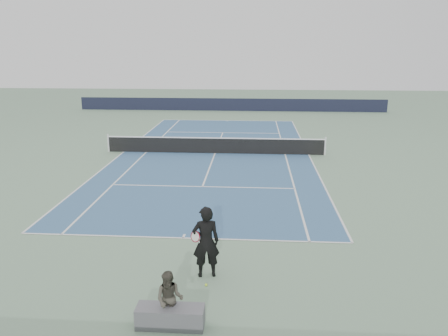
# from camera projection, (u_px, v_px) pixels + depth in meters

# --- Properties ---
(ground) EXTENTS (80.00, 80.00, 0.00)m
(ground) POSITION_uv_depth(u_px,v_px,m) (215.00, 153.00, 25.76)
(ground) COLOR gray
(court_surface) EXTENTS (10.97, 23.77, 0.01)m
(court_surface) POSITION_uv_depth(u_px,v_px,m) (215.00, 153.00, 25.76)
(court_surface) COLOR #3A5F89
(court_surface) RESTS_ON ground
(tennis_net) EXTENTS (12.90, 0.10, 1.07)m
(tennis_net) POSITION_uv_depth(u_px,v_px,m) (215.00, 145.00, 25.63)
(tennis_net) COLOR silver
(tennis_net) RESTS_ON ground
(windscreen_far) EXTENTS (30.00, 0.25, 1.20)m
(windscreen_far) POSITION_uv_depth(u_px,v_px,m) (231.00, 105.00, 42.79)
(windscreen_far) COLOR black
(windscreen_far) RESTS_ON ground
(tennis_player) EXTENTS (0.88, 0.69, 2.02)m
(tennis_player) POSITION_uv_depth(u_px,v_px,m) (206.00, 242.00, 11.75)
(tennis_player) COLOR black
(tennis_player) RESTS_ON ground
(tennis_ball) EXTENTS (0.07, 0.07, 0.07)m
(tennis_ball) POSITION_uv_depth(u_px,v_px,m) (206.00, 285.00, 11.48)
(tennis_ball) COLOR #BEE72F
(tennis_ball) RESTS_ON ground
(spectator_bench) EXTENTS (1.55, 0.57, 1.35)m
(spectator_bench) POSITION_uv_depth(u_px,v_px,m) (170.00, 307.00, 9.71)
(spectator_bench) COLOR slate
(spectator_bench) RESTS_ON ground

